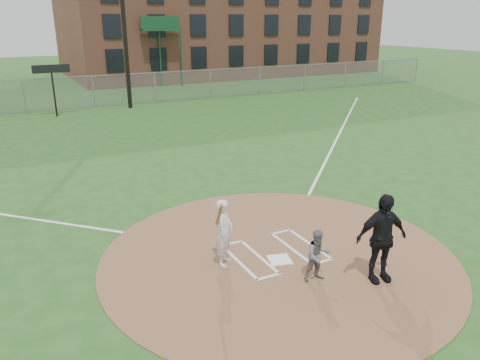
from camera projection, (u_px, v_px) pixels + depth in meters
name	position (u px, v px, depth m)	size (l,w,h in m)	color
ground	(278.00, 256.00, 11.16)	(140.00, 140.00, 0.00)	#24521C
dirt_circle	(278.00, 255.00, 11.16)	(8.40, 8.40, 0.02)	#895F40
home_plate	(280.00, 260.00, 10.89)	(0.50, 0.50, 0.03)	white
foul_line_first	(338.00, 135.00, 22.62)	(0.10, 24.00, 0.01)	white
catcher	(318.00, 256.00, 9.91)	(0.56, 0.44, 1.16)	slate
umpire	(381.00, 238.00, 9.80)	(1.15, 0.48, 1.96)	black
batters_boxes	(275.00, 252.00, 11.28)	(2.08, 1.88, 0.01)	white
batter_at_plate	(224.00, 232.00, 10.51)	(0.73, 1.04, 1.78)	silver
outfield_fence	(93.00, 92.00, 29.29)	(56.08, 0.08, 2.03)	slate
scoreboard_sign	(52.00, 74.00, 26.24)	(2.00, 0.10, 2.93)	black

